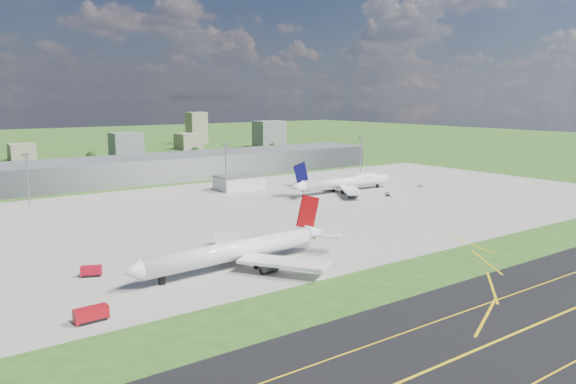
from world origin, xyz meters
TOP-DOWN VIEW (x-y plane):
  - ground at (0.00, 150.00)m, footprint 1400.00×1400.00m
  - apron at (10.00, 40.00)m, footprint 360.00×190.00m
  - terminal at (0.00, 165.00)m, footprint 300.00×42.00m
  - ops_building at (10.00, 100.00)m, footprint 26.00×16.00m
  - mast_west at (-100.00, 115.00)m, footprint 3.50×2.00m
  - mast_center at (10.00, 115.00)m, footprint 3.50×2.00m
  - mast_east at (120.00, 115.00)m, footprint 3.50×2.00m
  - airliner_red_twin at (-68.09, -29.82)m, footprint 74.03×57.60m
  - airliner_blue_quad at (54.90, 57.53)m, footprint 72.53×56.93m
  - fire_truck at (-119.27, -46.68)m, footprint 8.07×3.42m
  - crash_tender at (-108.71, -12.00)m, footprint 6.59×4.84m
  - tug_yellow at (-26.25, -14.51)m, footprint 3.80×3.87m
  - van_white_near at (64.46, 33.19)m, footprint 2.78×4.91m
  - van_white_far at (103.03, 44.02)m, footprint 4.67×3.83m
  - bldg_cw at (-60.00, 340.00)m, footprint 20.00×18.00m
  - bldg_c at (20.00, 310.00)m, footprint 26.00×20.00m
  - bldg_ce at (100.00, 350.00)m, footprint 22.00×24.00m
  - bldg_e at (180.00, 320.00)m, footprint 30.00×22.00m
  - bldg_tall_e at (140.00, 410.00)m, footprint 20.00×18.00m
  - tree_c at (-20.00, 280.00)m, footprint 8.10×8.10m
  - tree_e at (70.00, 275.00)m, footprint 7.65×7.65m
  - tree_far_e at (160.00, 285.00)m, footprint 6.30×6.30m

SIDE VIEW (x-z plane):
  - ground at x=0.00m, z-range 0.00..0.00m
  - apron at x=10.00m, z-range 0.00..0.08m
  - tug_yellow at x=-26.25m, z-range 0.04..1.77m
  - van_white_far at x=103.03m, z-range 0.02..2.26m
  - van_white_near at x=64.46m, z-range 0.02..2.40m
  - crash_tender at x=-108.71m, z-range 0.00..3.17m
  - fire_truck at x=-119.27m, z-range -0.01..3.52m
  - ops_building at x=10.00m, z-range 0.00..8.00m
  - tree_far_e at x=160.00m, z-range 0.68..8.38m
  - airliner_blue_quad at x=54.90m, z-range -4.21..14.74m
  - airliner_red_twin at x=-68.09m, z-range -4.75..15.56m
  - tree_e at x=70.00m, z-range 0.84..10.19m
  - tree_c at x=-20.00m, z-range 0.89..10.79m
  - bldg_cw at x=-60.00m, z-range 0.00..14.00m
  - terminal at x=0.00m, z-range 0.00..15.00m
  - bldg_ce at x=100.00m, z-range 0.00..16.00m
  - bldg_c at x=20.00m, z-range 0.00..22.00m
  - bldg_e at x=180.00m, z-range 0.00..28.00m
  - mast_west at x=-100.00m, z-range 4.76..30.66m
  - mast_center at x=10.00m, z-range 4.76..30.66m
  - mast_east at x=120.00m, z-range 4.76..30.66m
  - bldg_tall_e at x=140.00m, z-range 0.00..36.00m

